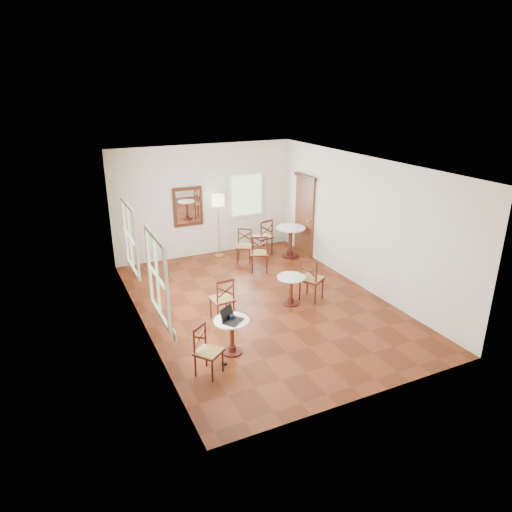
{
  "coord_description": "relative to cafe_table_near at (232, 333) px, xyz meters",
  "views": [
    {
      "loc": [
        -3.93,
        -7.99,
        4.44
      ],
      "look_at": [
        0.0,
        0.3,
        1.0
      ],
      "focal_mm": 32.22,
      "sensor_mm": 36.0,
      "label": 1
    }
  ],
  "objects": [
    {
      "name": "ground",
      "position": [
        1.32,
        1.5,
        -0.4
      ],
      "size": [
        7.0,
        7.0,
        0.0
      ],
      "primitive_type": "plane",
      "color": "#622610",
      "rests_on": "ground"
    },
    {
      "name": "room_shell",
      "position": [
        1.26,
        1.77,
        1.49
      ],
      "size": [
        5.02,
        7.02,
        3.01
      ],
      "color": "beige",
      "rests_on": "ground"
    },
    {
      "name": "cafe_table_near",
      "position": [
        0.0,
        0.0,
        0.0
      ],
      "size": [
        0.61,
        0.61,
        0.65
      ],
      "color": "#3F140F",
      "rests_on": "ground"
    },
    {
      "name": "cafe_table_mid",
      "position": [
        1.87,
        1.23,
        -0.01
      ],
      "size": [
        0.61,
        0.61,
        0.64
      ],
      "color": "#3F140F",
      "rests_on": "ground"
    },
    {
      "name": "cafe_table_back",
      "position": [
        3.29,
        3.79,
        0.12
      ],
      "size": [
        0.79,
        0.79,
        0.84
      ],
      "color": "#3F140F",
      "rests_on": "ground"
    },
    {
      "name": "chair_near_a",
      "position": [
        0.3,
        1.21,
        0.06
      ],
      "size": [
        0.45,
        0.45,
        0.92
      ],
      "rotation": [
        0.0,
        0.0,
        3.21
      ],
      "color": "#3F140F",
      "rests_on": "ground"
    },
    {
      "name": "chair_near_b",
      "position": [
        -0.59,
        -0.41,
        0.02
      ],
      "size": [
        0.55,
        0.55,
        0.85
      ],
      "rotation": [
        0.0,
        0.0,
        0.66
      ],
      "color": "#3F140F",
      "rests_on": "ground"
    },
    {
      "name": "chair_mid_a",
      "position": [
        2.09,
        3.22,
        0.08
      ],
      "size": [
        0.59,
        0.59,
        0.96
      ],
      "rotation": [
        0.0,
        0.0,
        2.73
      ],
      "color": "#3F140F",
      "rests_on": "ground"
    },
    {
      "name": "chair_mid_b",
      "position": [
        2.38,
        1.25,
        0.09
      ],
      "size": [
        0.63,
        0.63,
        0.99
      ],
      "rotation": [
        0.0,
        0.0,
        2.14
      ],
      "color": "#3F140F",
      "rests_on": "ground"
    },
    {
      "name": "chair_back_a",
      "position": [
        2.72,
        4.3,
        0.1
      ],
      "size": [
        0.54,
        0.54,
        1.0
      ],
      "rotation": [
        0.0,
        0.0,
        3.34
      ],
      "color": "#3F140F",
      "rests_on": "ground"
    },
    {
      "name": "chair_back_b",
      "position": [
        2.01,
        3.98,
        0.04
      ],
      "size": [
        0.56,
        0.56,
        0.89
      ],
      "rotation": [
        0.0,
        0.0,
        -0.53
      ],
      "color": "#3F140F",
      "rests_on": "ground"
    },
    {
      "name": "floor_lamp",
      "position": [
        1.56,
        4.65,
        1.05
      ],
      "size": [
        0.33,
        0.33,
        1.72
      ],
      "color": "#BF8C3F",
      "rests_on": "ground"
    },
    {
      "name": "laptop",
      "position": [
        -0.03,
        -0.02,
        0.31
      ],
      "size": [
        0.44,
        0.43,
        0.24
      ],
      "rotation": [
        0.0,
        0.0,
        0.61
      ],
      "color": "black",
      "rests_on": "cafe_table_near"
    },
    {
      "name": "mouse",
      "position": [
        -0.14,
        0.0,
        0.26
      ],
      "size": [
        0.11,
        0.08,
        0.04
      ],
      "primitive_type": "ellipsoid",
      "rotation": [
        0.0,
        0.0,
        0.3
      ],
      "color": "black",
      "rests_on": "cafe_table_near"
    },
    {
      "name": "navy_mug",
      "position": [
        0.0,
        -0.01,
        0.29
      ],
      "size": [
        0.12,
        0.08,
        0.09
      ],
      "color": "#101935",
      "rests_on": "cafe_table_near"
    },
    {
      "name": "water_glass",
      "position": [
        0.05,
        0.03,
        0.29
      ],
      "size": [
        0.05,
        0.05,
        0.09
      ],
      "primitive_type": "cylinder",
      "color": "white",
      "rests_on": "cafe_table_near"
    },
    {
      "name": "power_adapter",
      "position": [
        -0.26,
        -0.29,
        -0.38
      ],
      "size": [
        0.09,
        0.05,
        0.04
      ],
      "primitive_type": "cube",
      "color": "black",
      "rests_on": "ground"
    }
  ]
}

